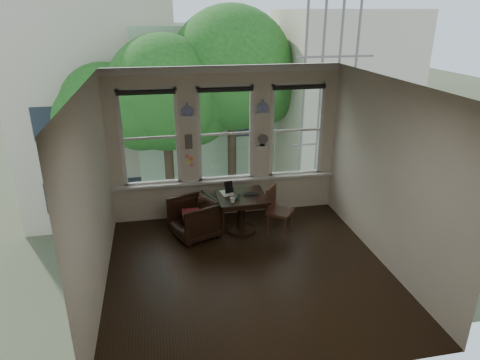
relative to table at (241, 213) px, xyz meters
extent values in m
plane|color=black|center=(-0.15, -1.36, -0.38)|extent=(4.50, 4.50, 0.00)
plane|color=silver|center=(-0.15, -1.36, 2.62)|extent=(4.50, 4.50, 0.00)
plane|color=beige|center=(-0.15, 0.89, 1.12)|extent=(4.50, 0.00, 4.50)
plane|color=beige|center=(-0.15, -3.61, 1.12)|extent=(4.50, 0.00, 4.50)
plane|color=beige|center=(-2.40, -1.36, 1.12)|extent=(0.00, 4.50, 4.50)
plane|color=beige|center=(2.10, -1.36, 1.12)|extent=(0.00, 4.50, 4.50)
cube|color=white|center=(-0.87, 0.79, 1.73)|extent=(0.26, 0.16, 0.03)
cube|color=white|center=(0.58, 0.79, 1.73)|extent=(0.26, 0.16, 0.03)
cube|color=#59544F|center=(-0.87, 0.82, 1.23)|extent=(0.14, 0.06, 0.28)
imported|color=white|center=(-0.87, 0.79, 1.86)|extent=(0.24, 0.24, 0.25)
imported|color=white|center=(0.58, 0.79, 1.86)|extent=(0.24, 0.24, 0.25)
imported|color=black|center=(-0.88, -0.02, -0.01)|extent=(1.05, 1.03, 0.74)
cube|color=maroon|center=(-0.88, -0.02, 0.08)|extent=(0.45, 0.45, 0.06)
imported|color=black|center=(0.17, -0.05, 0.39)|extent=(0.32, 0.21, 0.02)
imported|color=white|center=(-0.21, -0.28, 0.42)|extent=(0.10, 0.10, 0.09)
imported|color=white|center=(-0.12, -0.18, 0.42)|extent=(0.15, 0.15, 0.10)
cube|color=black|center=(-0.20, 0.18, 0.48)|extent=(0.17, 0.12, 0.22)
cube|color=silver|center=(-0.24, 0.16, 0.38)|extent=(0.26, 0.33, 0.00)
camera|label=1|loc=(-1.44, -7.13, 3.55)|focal=32.00mm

